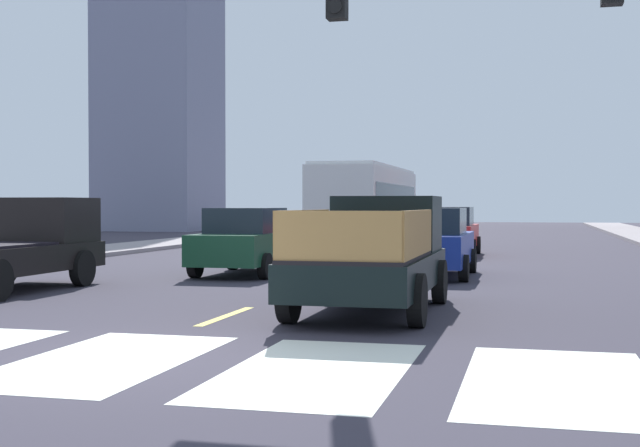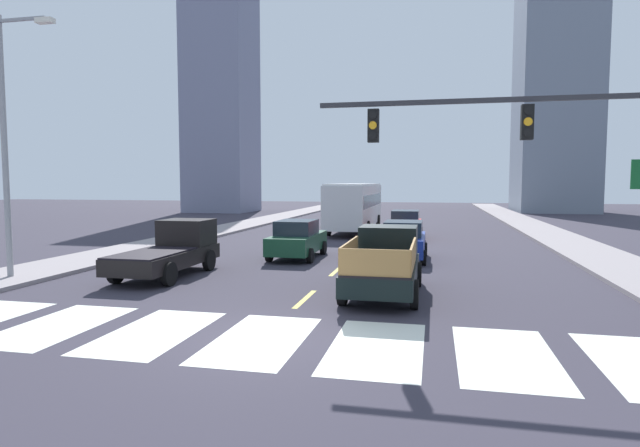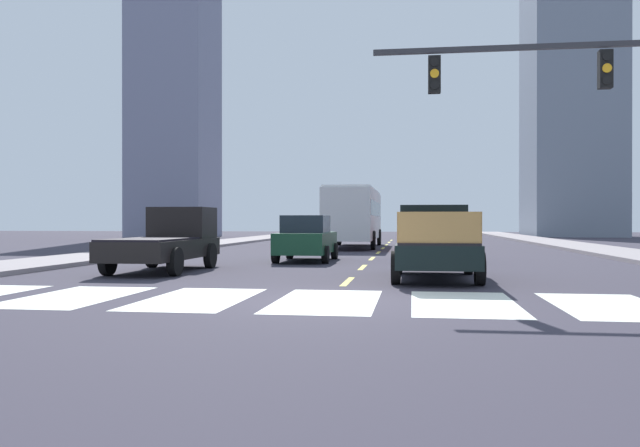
% 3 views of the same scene
% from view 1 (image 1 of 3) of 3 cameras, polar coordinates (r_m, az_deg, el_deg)
% --- Properties ---
extents(ground_plane, '(160.00, 160.00, 0.00)m').
position_cam_1_polar(ground_plane, '(10.34, -14.09, -8.83)').
color(ground_plane, '#34303C').
extents(sidewalk_left, '(3.16, 110.00, 0.15)m').
position_cam_1_polar(sidewalk_left, '(31.28, -16.30, -1.95)').
color(sidewalk_left, gray).
rests_on(sidewalk_left, ground).
extents(crosswalk_stripe_3, '(1.90, 3.81, 0.01)m').
position_cam_1_polar(crosswalk_stripe_3, '(10.33, -14.09, -8.81)').
color(crosswalk_stripe_3, silver).
rests_on(crosswalk_stripe_3, ground).
extents(crosswalk_stripe_4, '(1.90, 3.81, 0.01)m').
position_cam_1_polar(crosswalk_stripe_4, '(9.43, -0.16, -9.74)').
color(crosswalk_stripe_4, silver).
rests_on(crosswalk_stripe_4, ground).
extents(crosswalk_stripe_5, '(1.90, 3.81, 0.01)m').
position_cam_1_polar(crosswalk_stripe_5, '(9.16, 15.66, -10.12)').
color(crosswalk_stripe_5, silver).
rests_on(crosswalk_stripe_5, ground).
extents(lane_dash_0, '(0.16, 2.40, 0.01)m').
position_cam_1_polar(lane_dash_0, '(13.95, -6.30, -6.16)').
color(lane_dash_0, '#D9C84F').
rests_on(lane_dash_0, ground).
extents(lane_dash_1, '(0.16, 2.40, 0.01)m').
position_cam_1_polar(lane_dash_1, '(18.69, -0.98, -4.26)').
color(lane_dash_1, '#D9C84F').
rests_on(lane_dash_1, ground).
extents(lane_dash_2, '(0.16, 2.40, 0.01)m').
position_cam_1_polar(lane_dash_2, '(23.54, 2.16, -3.12)').
color(lane_dash_2, '#D9C84F').
rests_on(lane_dash_2, ground).
extents(lane_dash_3, '(0.16, 2.40, 0.01)m').
position_cam_1_polar(lane_dash_3, '(28.44, 4.22, -2.36)').
color(lane_dash_3, '#D9C84F').
rests_on(lane_dash_3, ground).
extents(lane_dash_4, '(0.16, 2.40, 0.01)m').
position_cam_1_polar(lane_dash_4, '(33.37, 5.67, -1.83)').
color(lane_dash_4, '#D9C84F').
rests_on(lane_dash_4, ground).
extents(lane_dash_5, '(0.16, 2.40, 0.01)m').
position_cam_1_polar(lane_dash_5, '(38.32, 6.75, -1.43)').
color(lane_dash_5, '#D9C84F').
rests_on(lane_dash_5, ground).
extents(lane_dash_6, '(0.16, 2.40, 0.01)m').
position_cam_1_polar(lane_dash_6, '(43.28, 7.58, -1.12)').
color(lane_dash_6, '#D9C84F').
rests_on(lane_dash_6, ground).
extents(lane_dash_7, '(0.16, 2.40, 0.01)m').
position_cam_1_polar(lane_dash_7, '(48.25, 8.24, -0.88)').
color(lane_dash_7, '#D9C84F').
rests_on(lane_dash_7, ground).
extents(pickup_stakebed, '(2.18, 5.20, 1.96)m').
position_cam_1_polar(pickup_stakebed, '(14.70, 3.73, -2.12)').
color(pickup_stakebed, black).
rests_on(pickup_stakebed, ground).
extents(pickup_dark, '(2.18, 5.20, 1.96)m').
position_cam_1_polar(pickup_dark, '(19.15, -19.69, -1.45)').
color(pickup_dark, black).
rests_on(pickup_dark, ground).
extents(city_bus, '(2.72, 10.80, 3.32)m').
position_cam_1_polar(city_bus, '(34.55, 3.16, 1.52)').
color(city_bus, silver).
rests_on(city_bus, ground).
extents(sedan_far, '(2.02, 4.40, 1.72)m').
position_cam_1_polar(sedan_far, '(21.56, 7.47, -1.25)').
color(sedan_far, navy).
rests_on(sedan_far, ground).
extents(sedan_mid, '(2.02, 4.40, 1.72)m').
position_cam_1_polar(sedan_mid, '(30.49, 8.62, -0.52)').
color(sedan_mid, red).
rests_on(sedan_mid, ground).
extents(sedan_near_left, '(2.02, 4.40, 1.72)m').
position_cam_1_polar(sedan_near_left, '(22.13, -4.87, -1.18)').
color(sedan_near_left, '#18472D').
rests_on(sedan_near_left, ground).
extents(block_mid_left, '(7.11, 7.23, 26.66)m').
position_cam_1_polar(block_mid_left, '(62.30, -10.66, 11.91)').
color(block_mid_left, gray).
rests_on(block_mid_left, ground).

